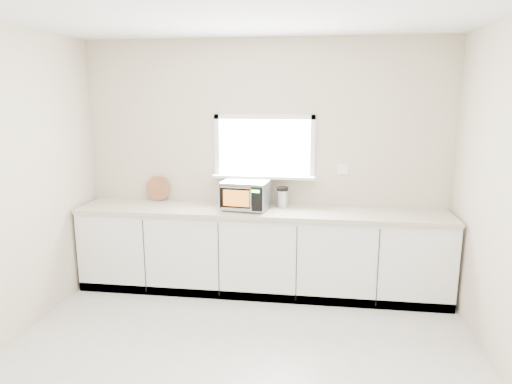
# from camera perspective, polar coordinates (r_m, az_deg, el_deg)

# --- Properties ---
(back_wall) EXTENTS (4.00, 0.17, 2.70)m
(back_wall) POSITION_cam_1_polar(r_m,az_deg,el_deg) (5.04, 1.07, 3.57)
(back_wall) COLOR beige
(back_wall) RESTS_ON ground
(cabinets) EXTENTS (3.92, 0.60, 0.88)m
(cabinets) POSITION_cam_1_polar(r_m,az_deg,el_deg) (4.97, 0.61, -7.51)
(cabinets) COLOR white
(cabinets) RESTS_ON ground
(countertop) EXTENTS (3.92, 0.64, 0.04)m
(countertop) POSITION_cam_1_polar(r_m,az_deg,el_deg) (4.83, 0.60, -2.40)
(countertop) COLOR beige
(countertop) RESTS_ON cabinets
(microwave) EXTENTS (0.51, 0.44, 0.30)m
(microwave) POSITION_cam_1_polar(r_m,az_deg,el_deg) (4.80, -1.30, -0.32)
(microwave) COLOR black
(microwave) RESTS_ON countertop
(knife_block) EXTENTS (0.13, 0.21, 0.29)m
(knife_block) POSITION_cam_1_polar(r_m,az_deg,el_deg) (4.95, -1.75, -0.36)
(knife_block) COLOR #443018
(knife_block) RESTS_ON countertop
(cutting_board) EXTENTS (0.28, 0.07, 0.28)m
(cutting_board) POSITION_cam_1_polar(r_m,az_deg,el_deg) (5.32, -12.18, 0.43)
(cutting_board) COLOR olive
(cutting_board) RESTS_ON countertop
(coffee_grinder) EXTENTS (0.16, 0.16, 0.22)m
(coffee_grinder) POSITION_cam_1_polar(r_m,az_deg,el_deg) (4.91, 3.33, -0.61)
(coffee_grinder) COLOR #B2B5BA
(coffee_grinder) RESTS_ON countertop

